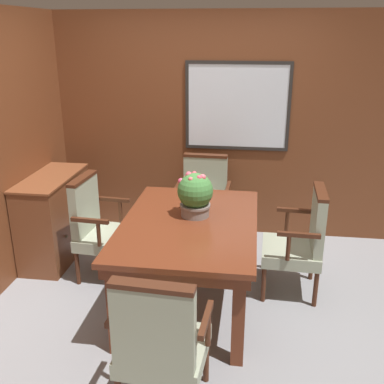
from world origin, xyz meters
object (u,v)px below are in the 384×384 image
object	(u,v)px
dining_table	(189,232)
chair_head_far	(204,199)
chair_left_far	(99,225)
potted_plant	(195,194)
chair_head_near	(160,342)
chair_right_far	(301,240)
sideboard_cabinet	(54,217)

from	to	relation	value
dining_table	chair_head_far	bearing A→B (deg)	91.01
chair_left_far	potted_plant	distance (m)	1.09
dining_table	potted_plant	distance (m)	0.32
chair_head_near	chair_left_far	bearing A→B (deg)	-56.10
chair_right_far	sideboard_cabinet	bearing A→B (deg)	-95.63
chair_right_far	chair_head_far	world-z (taller)	same
chair_head_near	chair_head_far	world-z (taller)	same
chair_head_far	potted_plant	distance (m)	1.18
chair_left_far	dining_table	bearing A→B (deg)	-108.22
chair_head_far	sideboard_cabinet	distance (m)	1.57
dining_table	chair_right_far	xyz separation A→B (m)	(0.94, 0.33, -0.16)
dining_table	sideboard_cabinet	size ratio (longest dim) A/B	1.62
chair_head_far	sideboard_cabinet	size ratio (longest dim) A/B	1.00
chair_head_far	sideboard_cabinet	world-z (taller)	chair_head_far
dining_table	chair_head_far	xyz separation A→B (m)	(-0.02, 1.21, -0.16)
chair_head_near	potted_plant	distance (m)	1.39
potted_plant	chair_head_far	bearing A→B (deg)	92.68
chair_right_far	potted_plant	xyz separation A→B (m)	(-0.91, -0.21, 0.45)
chair_right_far	chair_left_far	distance (m)	1.86
chair_left_far	chair_right_far	bearing A→B (deg)	-87.15
dining_table	potted_plant	world-z (taller)	potted_plant
chair_right_far	potted_plant	bearing A→B (deg)	-74.93
dining_table	chair_left_far	distance (m)	1.01
dining_table	chair_head_far	size ratio (longest dim) A/B	1.62
chair_left_far	potted_plant	xyz separation A→B (m)	(0.95, -0.26, 0.45)
sideboard_cabinet	dining_table	bearing A→B (deg)	-23.92
chair_right_far	chair_left_far	size ratio (longest dim) A/B	1.00
chair_head_near	sideboard_cabinet	distance (m)	2.37
dining_table	chair_head_far	world-z (taller)	chair_head_far
potted_plant	sideboard_cabinet	world-z (taller)	potted_plant
sideboard_cabinet	chair_right_far	bearing A→B (deg)	-7.67
chair_head_near	sideboard_cabinet	xyz separation A→B (m)	(-1.49, 1.85, -0.07)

